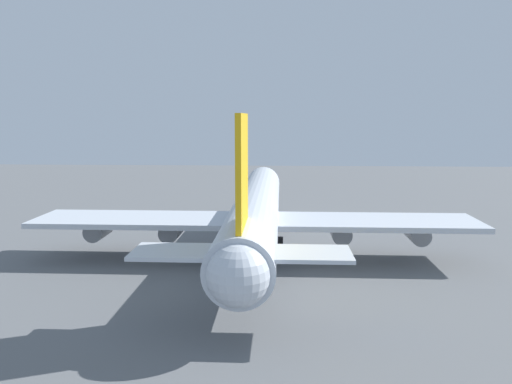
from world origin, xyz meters
TOP-DOWN VIEW (x-y plane):
  - ground_plane at (0.00, 0.00)m, footprint 259.13×259.13m
  - cargo_airplane at (-0.30, -0.00)m, footprint 64.78×59.02m
  - safety_cone_nose at (29.15, 2.90)m, footprint 0.46×0.46m

SIDE VIEW (x-z plane):
  - ground_plane at x=0.00m, z-range 0.00..0.00m
  - safety_cone_nose at x=29.15m, z-range 0.00..0.66m
  - cargo_airplane at x=-0.30m, z-range -3.60..15.72m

